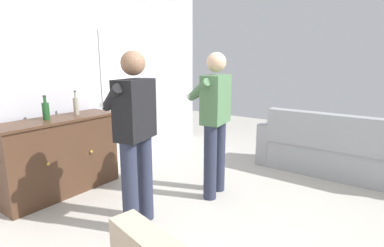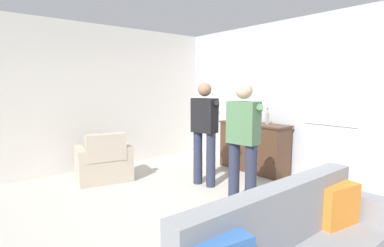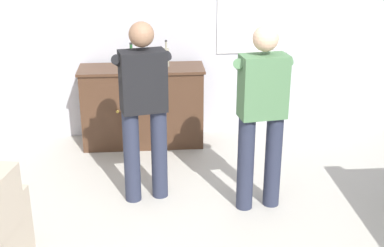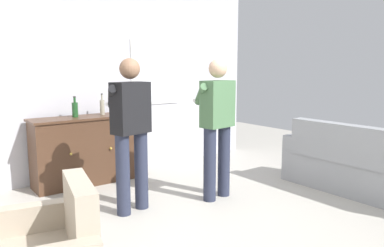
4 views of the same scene
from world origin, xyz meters
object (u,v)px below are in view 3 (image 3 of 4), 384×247
at_px(sideboard_cabinet, 143,106).
at_px(bottle_wine_green, 166,57).
at_px(person_standing_right, 262,110).
at_px(bottle_liquor_amber, 131,58).
at_px(person_standing_left, 144,104).

bearing_deg(sideboard_cabinet, bottle_wine_green, 5.11).
bearing_deg(person_standing_right, bottle_liquor_amber, 127.06).
xyz_separation_m(bottle_wine_green, person_standing_left, (-0.25, -1.31, -0.10)).
relative_size(bottle_wine_green, bottle_liquor_amber, 1.07).
relative_size(sideboard_cabinet, bottle_wine_green, 4.70).
xyz_separation_m(sideboard_cabinet, person_standing_right, (1.05, -1.52, 0.47)).
height_order(bottle_wine_green, bottle_liquor_amber, bottle_wine_green).
relative_size(sideboard_cabinet, bottle_liquor_amber, 5.04).
height_order(sideboard_cabinet, bottle_wine_green, bottle_wine_green).
bearing_deg(person_standing_left, person_standing_right, -12.95).
bearing_deg(sideboard_cabinet, person_standing_right, -55.18).
xyz_separation_m(bottle_liquor_amber, person_standing_right, (1.16, -1.54, -0.09)).
xyz_separation_m(sideboard_cabinet, bottle_liquor_amber, (-0.10, 0.02, 0.57)).
relative_size(bottle_wine_green, person_standing_right, 0.18).
height_order(bottle_liquor_amber, person_standing_right, person_standing_right).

